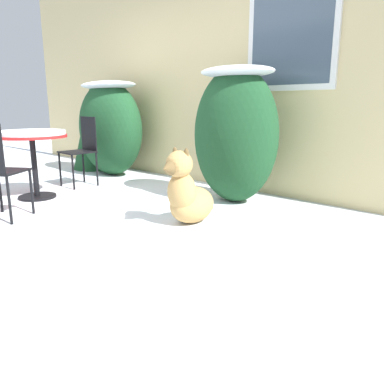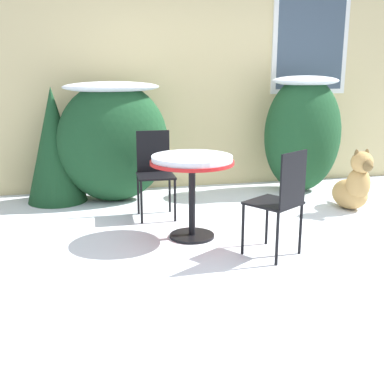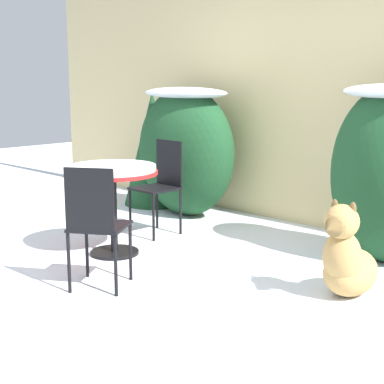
# 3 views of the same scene
# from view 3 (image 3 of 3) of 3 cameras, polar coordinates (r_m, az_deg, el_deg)

# --- Properties ---
(ground_plane) EXTENTS (16.00, 16.00, 0.00)m
(ground_plane) POSITION_cam_3_polar(r_m,az_deg,el_deg) (4.43, -5.50, -8.07)
(ground_plane) COLOR silver
(house_wall) EXTENTS (8.00, 0.10, 3.16)m
(house_wall) POSITION_cam_3_polar(r_m,az_deg,el_deg) (5.81, 11.84, 12.27)
(house_wall) COLOR #D1BC84
(house_wall) RESTS_ON ground_plane
(shrub_left) EXTENTS (1.24, 0.68, 1.35)m
(shrub_left) POSITION_cam_3_polar(r_m,az_deg,el_deg) (6.19, -0.68, 4.24)
(shrub_left) COLOR #194223
(shrub_left) RESTS_ON ground_plane
(evergreen_bush) EXTENTS (0.67, 0.67, 1.30)m
(evergreen_bush) POSITION_cam_3_polar(r_m,az_deg,el_deg) (6.75, -3.83, 4.25)
(evergreen_bush) COLOR #194223
(evergreen_bush) RESTS_ON ground_plane
(patio_table) EXTENTS (0.74, 0.74, 0.75)m
(patio_table) POSITION_cam_3_polar(r_m,az_deg,el_deg) (4.83, -7.70, 1.19)
(patio_table) COLOR black
(patio_table) RESTS_ON ground_plane
(patio_chair_near_table) EXTENTS (0.37, 0.37, 0.87)m
(patio_chair_near_table) POSITION_cam_3_polar(r_m,az_deg,el_deg) (5.49, -3.07, 0.93)
(patio_chair_near_table) COLOR black
(patio_chair_near_table) RESTS_ON ground_plane
(patio_chair_far_side) EXTENTS (0.51, 0.51, 0.87)m
(patio_chair_far_side) POSITION_cam_3_polar(r_m,az_deg,el_deg) (4.05, -9.30, -2.88)
(patio_chair_far_side) COLOR black
(patio_chair_far_side) RESTS_ON ground_plane
(dog) EXTENTS (0.36, 0.68, 0.68)m
(dog) POSITION_cam_3_polar(r_m,az_deg,el_deg) (4.06, 14.80, -6.46)
(dog) COLOR tan
(dog) RESTS_ON ground_plane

